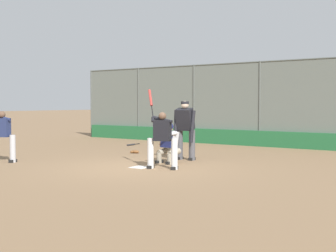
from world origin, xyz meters
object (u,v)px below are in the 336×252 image
Objects in this scene: batter_at_plate at (162,138)px; batter_on_deck at (2,134)px; umpire_home at (185,128)px; catcher_behind_plate at (168,142)px; fielding_glove_on_dirt at (135,152)px; spare_bat_near_backstop at (132,145)px.

batter_on_deck is (4.55, 1.49, 0.00)m from batter_at_plate.
umpire_home is (0.54, -1.91, 0.15)m from batter_at_plate.
catcher_behind_plate reaches higher than fielding_glove_on_dirt.
catcher_behind_plate is at bearing 44.35° from spare_bat_near_backstop.
batter_on_deck is at bearing 2.35° from batter_at_plate.
umpire_home is 0.85× the size of batter_on_deck.
umpire_home is at bearing 165.96° from fielding_glove_on_dirt.
umpire_home is at bearing -84.44° from catcher_behind_plate.
catcher_behind_plate is at bearing -78.14° from batter_at_plate.
spare_bat_near_backstop is (4.89, -4.69, -0.76)m from batter_at_plate.
catcher_behind_plate is at bearing -169.47° from batter_on_deck.
batter_at_plate is at bearing 176.66° from batter_on_deck.
fielding_glove_on_dirt is (-1.94, 2.19, 0.02)m from spare_bat_near_backstop.
catcher_behind_plate is 5.72m from spare_bat_near_backstop.
fielding_glove_on_dirt is at bearing -56.17° from batter_at_plate.
batter_on_deck reaches higher than umpire_home.
batter_at_plate is 1.17m from catcher_behind_plate.
catcher_behind_plate is 2.88m from fielding_glove_on_dirt.
batter_on_deck is 6.89× the size of fielding_glove_on_dirt.
batter_on_deck is at bearing 34.53° from umpire_home.
spare_bat_near_backstop is at bearing -108.33° from batter_on_deck.
batter_at_plate is 3.94m from fielding_glove_on_dirt.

